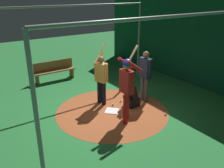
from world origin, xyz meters
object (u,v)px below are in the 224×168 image
(batter, at_px, (127,84))
(catcher, at_px, (131,96))
(home_plate, at_px, (112,111))
(baseball_2, at_px, (121,101))
(baseball_0, at_px, (113,105))
(baseball_1, at_px, (166,114))
(bench, at_px, (54,70))
(visitor, at_px, (101,77))
(umpire, at_px, (145,74))

(batter, relative_size, catcher, 2.30)
(home_plate, relative_size, baseball_2, 5.68)
(home_plate, xyz_separation_m, baseball_0, (-0.24, -0.31, 0.03))
(home_plate, bearing_deg, baseball_1, 136.59)
(home_plate, xyz_separation_m, baseball_1, (-1.24, 1.18, 0.03))
(baseball_0, height_order, baseball_1, same)
(bench, distance_m, baseball_1, 5.30)
(home_plate, height_order, visitor, visitor)
(batter, xyz_separation_m, baseball_0, (-0.22, -1.02, -1.14))
(home_plate, xyz_separation_m, catcher, (-0.74, 0.05, 0.37))
(umpire, bearing_deg, home_plate, 1.49)
(catcher, xyz_separation_m, visitor, (0.71, -0.73, 0.60))
(umpire, xyz_separation_m, bench, (1.83, -3.80, -0.57))
(bench, relative_size, baseball_0, 24.52)
(batter, height_order, baseball_0, batter)
(batter, xyz_separation_m, baseball_2, (-0.62, -1.11, -1.14))
(bench, bearing_deg, baseball_0, 100.87)
(baseball_2, bearing_deg, bench, -72.59)
(home_plate, xyz_separation_m, umpire, (-1.40, -0.04, 1.00))
(baseball_0, bearing_deg, visitor, -60.26)
(home_plate, relative_size, umpire, 0.23)
(batter, relative_size, visitor, 1.09)
(baseball_0, bearing_deg, baseball_1, 123.97)
(home_plate, bearing_deg, batter, 92.32)
(catcher, height_order, bench, catcher)
(batter, relative_size, umpire, 1.24)
(batter, height_order, catcher, batter)
(catcher, bearing_deg, visitor, -45.67)
(visitor, bearing_deg, baseball_0, 104.19)
(batter, height_order, bench, batter)
(batter, relative_size, bench, 1.23)
(batter, bearing_deg, baseball_1, 159.25)
(umpire, relative_size, visitor, 0.87)
(home_plate, bearing_deg, baseball_2, -148.43)
(umpire, xyz_separation_m, baseball_0, (1.15, -0.27, -0.97))
(batter, distance_m, baseball_0, 1.55)
(baseball_1, bearing_deg, baseball_2, -69.20)
(home_plate, height_order, baseball_0, baseball_0)
(bench, bearing_deg, umpire, 115.70)
(home_plate, relative_size, batter, 0.19)
(catcher, height_order, visitor, visitor)
(home_plate, distance_m, baseball_2, 0.76)
(umpire, bearing_deg, baseball_0, -13.16)
(baseball_0, bearing_deg, home_plate, 51.29)
(baseball_1, bearing_deg, visitor, -56.85)
(visitor, xyz_separation_m, baseball_2, (-0.61, 0.28, -0.94))
(baseball_1, bearing_deg, umpire, -97.18)
(catcher, xyz_separation_m, baseball_0, (0.50, -0.36, -0.34))
(visitor, distance_m, baseball_0, 1.03)
(batter, bearing_deg, bench, -84.20)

